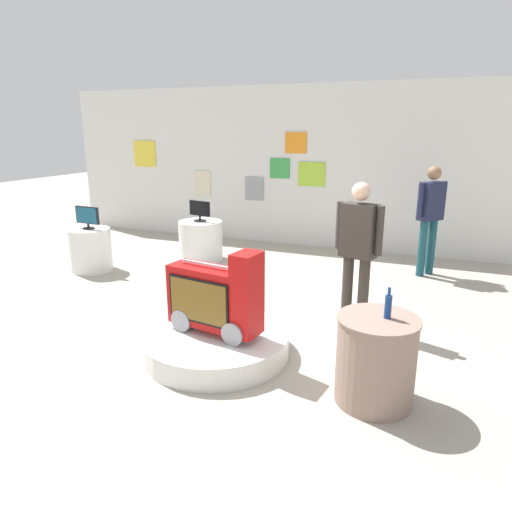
{
  "coord_description": "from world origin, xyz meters",
  "views": [
    {
      "loc": [
        2.09,
        -4.05,
        2.19
      ],
      "look_at": [
        0.2,
        0.69,
        0.77
      ],
      "focal_mm": 32.12,
      "sensor_mm": 36.0,
      "label": 1
    }
  ],
  "objects": [
    {
      "name": "bottle_on_side_table",
      "position": [
        1.81,
        -0.54,
        0.85
      ],
      "size": [
        0.06,
        0.06,
        0.26
      ],
      "color": "navy",
      "rests_on": "side_table_round"
    },
    {
      "name": "shopper_browsing_near_truck",
      "position": [
        1.33,
        0.89,
        0.96
      ],
      "size": [
        0.54,
        0.31,
        1.65
      ],
      "color": "#38332D",
      "rests_on": "ground"
    },
    {
      "name": "tv_on_center_rear",
      "position": [
        -1.61,
        2.67,
        0.86
      ],
      "size": [
        0.41,
        0.21,
        0.35
      ],
      "color": "black",
      "rests_on": "display_pedestal_center_rear"
    },
    {
      "name": "display_pedestal_left_rear",
      "position": [
        -2.94,
        1.49,
        0.34
      ],
      "size": [
        0.64,
        0.64,
        0.68
      ],
      "primitive_type": "cylinder",
      "color": "silver",
      "rests_on": "ground"
    },
    {
      "name": "shopper_browsing_rear",
      "position": [
        2.01,
        3.21,
        0.98
      ],
      "size": [
        0.39,
        0.45,
        1.66
      ],
      "color": "#194751",
      "rests_on": "ground"
    },
    {
      "name": "display_pedestal_center_rear",
      "position": [
        -1.61,
        2.67,
        0.34
      ],
      "size": [
        0.74,
        0.74,
        0.68
      ],
      "primitive_type": "cylinder",
      "color": "silver",
      "rests_on": "ground"
    },
    {
      "name": "tv_on_left_rear",
      "position": [
        -2.94,
        1.48,
        0.87
      ],
      "size": [
        0.45,
        0.18,
        0.35
      ],
      "color": "black",
      "rests_on": "display_pedestal_left_rear"
    },
    {
      "name": "ground_plane",
      "position": [
        0.0,
        0.0,
        0.0
      ],
      "size": [
        30.0,
        30.0,
        0.0
      ],
      "primitive_type": "plane",
      "color": "#A8A091"
    },
    {
      "name": "main_display_pedestal",
      "position": [
        0.16,
        -0.3,
        0.11
      ],
      "size": [
        1.47,
        1.47,
        0.23
      ],
      "primitive_type": "cylinder",
      "color": "silver",
      "rests_on": "ground"
    },
    {
      "name": "back_wall_display",
      "position": [
        -0.01,
        4.36,
        1.48
      ],
      "size": [
        10.78,
        0.13,
        2.97
      ],
      "color": "silver",
      "rests_on": "ground"
    },
    {
      "name": "side_table_round",
      "position": [
        1.75,
        -0.57,
        0.38
      ],
      "size": [
        0.66,
        0.66,
        0.74
      ],
      "color": "gray",
      "rests_on": "ground"
    },
    {
      "name": "novelty_firetruck_tv",
      "position": [
        0.18,
        -0.31,
        0.58
      ],
      "size": [
        1.0,
        0.48,
        0.88
      ],
      "color": "gray",
      "rests_on": "main_display_pedestal"
    }
  ]
}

